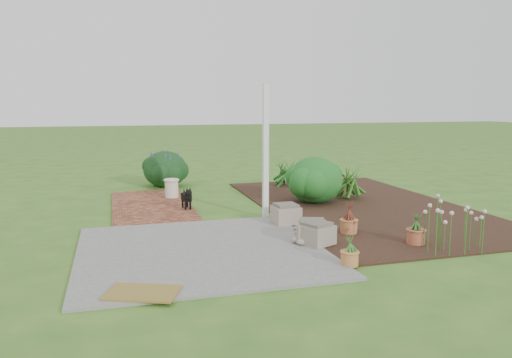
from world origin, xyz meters
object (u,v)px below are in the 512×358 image
object	(u,v)px
stone_trough_near	(316,235)
black_dog	(187,197)
evergreen_shrub	(315,179)
cream_ceramic_urn	(172,188)

from	to	relation	value
stone_trough_near	black_dog	distance (m)	3.41
stone_trough_near	evergreen_shrub	bearing A→B (deg)	67.90
black_dog	evergreen_shrub	distance (m)	2.78
black_dog	cream_ceramic_urn	xyz separation A→B (m)	(-0.15, 1.35, -0.05)
evergreen_shrub	black_dog	bearing A→B (deg)	-179.69
cream_ceramic_urn	evergreen_shrub	bearing A→B (deg)	-24.64
cream_ceramic_urn	evergreen_shrub	world-z (taller)	evergreen_shrub
stone_trough_near	cream_ceramic_urn	xyz separation A→B (m)	(-1.68, 4.40, 0.06)
stone_trough_near	black_dog	size ratio (longest dim) A/B	0.90
stone_trough_near	evergreen_shrub	xyz separation A→B (m)	(1.24, 3.06, 0.35)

